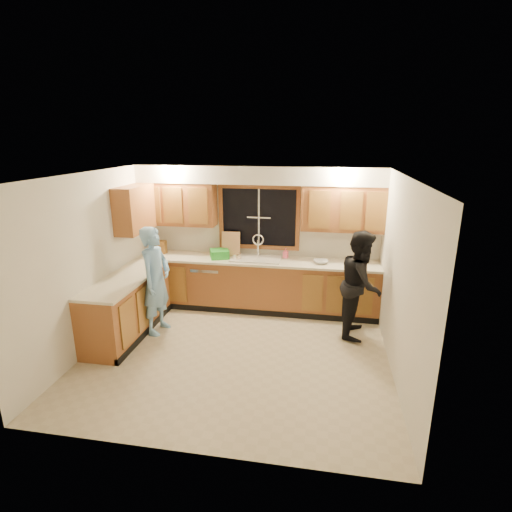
{
  "coord_description": "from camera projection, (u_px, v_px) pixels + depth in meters",
  "views": [
    {
      "loc": [
        1.14,
        -4.92,
        2.95
      ],
      "look_at": [
        0.16,
        0.65,
        1.27
      ],
      "focal_mm": 28.0,
      "sensor_mm": 36.0,
      "label": 1
    }
  ],
  "objects": [
    {
      "name": "floor",
      "position": [
        237.0,
        353.0,
        5.67
      ],
      "size": [
        4.2,
        4.2,
        0.0
      ],
      "primitive_type": "plane",
      "color": "#C2B395",
      "rests_on": "ground"
    },
    {
      "name": "ceiling",
      "position": [
        234.0,
        175.0,
        4.96
      ],
      "size": [
        4.2,
        4.2,
        0.0
      ],
      "primitive_type": "plane",
      "rotation": [
        3.14,
        0.0,
        0.0
      ],
      "color": "silver"
    },
    {
      "name": "wall_back",
      "position": [
        259.0,
        237.0,
        7.11
      ],
      "size": [
        4.2,
        0.0,
        4.2
      ],
      "primitive_type": "plane",
      "rotation": [
        1.57,
        0.0,
        0.0
      ],
      "color": "silver",
      "rests_on": "ground"
    },
    {
      "name": "wall_left",
      "position": [
        91.0,
        262.0,
        5.66
      ],
      "size": [
        0.0,
        3.8,
        3.8
      ],
      "primitive_type": "plane",
      "rotation": [
        1.57,
        0.0,
        1.57
      ],
      "color": "silver",
      "rests_on": "ground"
    },
    {
      "name": "wall_right",
      "position": [
        400.0,
        279.0,
        4.97
      ],
      "size": [
        0.0,
        3.8,
        3.8
      ],
      "primitive_type": "plane",
      "rotation": [
        1.57,
        0.0,
        -1.57
      ],
      "color": "silver",
      "rests_on": "ground"
    },
    {
      "name": "base_cabinets_back",
      "position": [
        256.0,
        285.0,
        7.05
      ],
      "size": [
        4.2,
        0.6,
        0.88
      ],
      "primitive_type": "cube",
      "color": "#9B592D",
      "rests_on": "ground"
    },
    {
      "name": "base_cabinets_left",
      "position": [
        128.0,
        306.0,
        6.17
      ],
      "size": [
        0.6,
        1.9,
        0.88
      ],
      "primitive_type": "cube",
      "color": "#9B592D",
      "rests_on": "ground"
    },
    {
      "name": "countertop_back",
      "position": [
        256.0,
        261.0,
        6.91
      ],
      "size": [
        4.2,
        0.63,
        0.04
      ],
      "primitive_type": "cube",
      "color": "#ECE3C7",
      "rests_on": "base_cabinets_back"
    },
    {
      "name": "countertop_left",
      "position": [
        126.0,
        278.0,
        6.04
      ],
      "size": [
        0.63,
        1.9,
        0.04
      ],
      "primitive_type": "cube",
      "color": "#ECE3C7",
      "rests_on": "base_cabinets_left"
    },
    {
      "name": "upper_cabinets_left",
      "position": [
        178.0,
        204.0,
        7.02
      ],
      "size": [
        1.35,
        0.33,
        0.75
      ],
      "primitive_type": "cube",
      "color": "#9B592D",
      "rests_on": "wall_back"
    },
    {
      "name": "upper_cabinets_right",
      "position": [
        343.0,
        209.0,
        6.55
      ],
      "size": [
        1.35,
        0.33,
        0.75
      ],
      "primitive_type": "cube",
      "color": "#9B592D",
      "rests_on": "wall_back"
    },
    {
      "name": "upper_cabinets_return",
      "position": [
        135.0,
        209.0,
        6.52
      ],
      "size": [
        0.33,
        0.9,
        0.75
      ],
      "primitive_type": "cube",
      "color": "#9B592D",
      "rests_on": "wall_left"
    },
    {
      "name": "soffit",
      "position": [
        257.0,
        175.0,
        6.63
      ],
      "size": [
        4.2,
        0.35,
        0.3
      ],
      "primitive_type": "cube",
      "color": "silver",
      "rests_on": "wall_back"
    },
    {
      "name": "window_frame",
      "position": [
        259.0,
        217.0,
        7.0
      ],
      "size": [
        1.44,
        0.03,
        1.14
      ],
      "color": "black",
      "rests_on": "wall_back"
    },
    {
      "name": "sink",
      "position": [
        256.0,
        262.0,
        6.94
      ],
      "size": [
        0.86,
        0.52,
        0.57
      ],
      "color": "silver",
      "rests_on": "countertop_back"
    },
    {
      "name": "dishwasher",
      "position": [
        210.0,
        284.0,
        7.19
      ],
      "size": [
        0.6,
        0.56,
        0.82
      ],
      "primitive_type": "cube",
      "color": "white",
      "rests_on": "floor"
    },
    {
      "name": "stove",
      "position": [
        109.0,
        322.0,
        5.63
      ],
      "size": [
        0.58,
        0.75,
        0.9
      ],
      "primitive_type": "cube",
      "color": "white",
      "rests_on": "floor"
    },
    {
      "name": "man",
      "position": [
        156.0,
        281.0,
        6.11
      ],
      "size": [
        0.48,
        0.66,
        1.69
      ],
      "primitive_type": "imported",
      "rotation": [
        0.0,
        0.0,
        1.44
      ],
      "color": "#7DB4EC",
      "rests_on": "floor"
    },
    {
      "name": "woman",
      "position": [
        361.0,
        284.0,
        6.02
      ],
      "size": [
        0.73,
        0.88,
        1.64
      ],
      "primitive_type": "imported",
      "rotation": [
        0.0,
        0.0,
        1.43
      ],
      "color": "black",
      "rests_on": "floor"
    },
    {
      "name": "knife_block",
      "position": [
        163.0,
        247.0,
        7.24
      ],
      "size": [
        0.14,
        0.12,
        0.24
      ],
      "primitive_type": "cube",
      "rotation": [
        0.0,
        0.0,
        -0.07
      ],
      "color": "#9E682B",
      "rests_on": "countertop_back"
    },
    {
      "name": "cutting_board",
      "position": [
        231.0,
        244.0,
        7.08
      ],
      "size": [
        0.33,
        0.14,
        0.43
      ],
      "primitive_type": "cube",
      "rotation": [
        -0.21,
        0.0,
        0.08
      ],
      "color": "tan",
      "rests_on": "countertop_back"
    },
    {
      "name": "dish_crate",
      "position": [
        219.0,
        254.0,
        6.98
      ],
      "size": [
        0.4,
        0.39,
        0.15
      ],
      "primitive_type": "cube",
      "rotation": [
        0.0,
        0.0,
        0.37
      ],
      "color": "green",
      "rests_on": "countertop_back"
    },
    {
      "name": "soap_bottle",
      "position": [
        286.0,
        253.0,
        6.98
      ],
      "size": [
        0.09,
        0.09,
        0.17
      ],
      "primitive_type": "imported",
      "rotation": [
        0.0,
        0.0,
        -0.22
      ],
      "color": "#FD6086",
      "rests_on": "countertop_back"
    },
    {
      "name": "bowl",
      "position": [
        321.0,
        262.0,
        6.68
      ],
      "size": [
        0.3,
        0.3,
        0.06
      ],
      "primitive_type": "imported",
      "rotation": [
        0.0,
        0.0,
        0.33
      ],
      "color": "silver",
      "rests_on": "countertop_back"
    },
    {
      "name": "can_left",
      "position": [
        239.0,
        257.0,
        6.85
      ],
      "size": [
        0.09,
        0.09,
        0.12
      ],
      "primitive_type": "cylinder",
      "rotation": [
        0.0,
        0.0,
        -0.42
      ],
      "color": "beige",
      "rests_on": "countertop_back"
    },
    {
      "name": "can_right",
      "position": [
        238.0,
        258.0,
        6.83
      ],
      "size": [
        0.08,
        0.08,
        0.11
      ],
      "primitive_type": "cylinder",
      "rotation": [
        0.0,
        0.0,
        -0.35
      ],
      "color": "beige",
      "rests_on": "countertop_back"
    }
  ]
}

